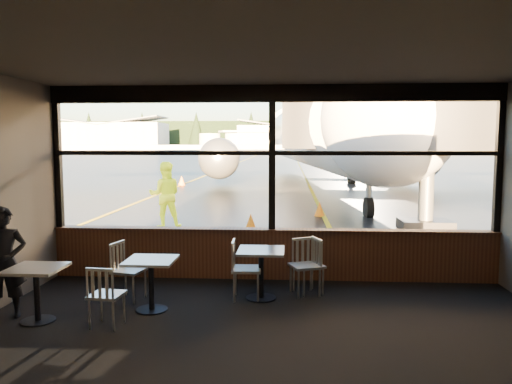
# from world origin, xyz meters

# --- Properties ---
(ground_plane) EXTENTS (520.00, 520.00, 0.00)m
(ground_plane) POSITION_xyz_m (0.00, 120.00, 0.00)
(ground_plane) COLOR black
(ground_plane) RESTS_ON ground
(carpet_floor) EXTENTS (8.00, 6.00, 0.01)m
(carpet_floor) POSITION_xyz_m (0.00, -3.00, 0.01)
(carpet_floor) COLOR black
(carpet_floor) RESTS_ON ground
(ceiling) EXTENTS (8.00, 6.00, 0.04)m
(ceiling) POSITION_xyz_m (0.00, -3.00, 3.50)
(ceiling) COLOR #38332D
(ceiling) RESTS_ON ground
(wall_back) EXTENTS (8.00, 0.04, 3.50)m
(wall_back) POSITION_xyz_m (0.00, -6.00, 1.75)
(wall_back) COLOR #4F483F
(wall_back) RESTS_ON ground
(window_sill) EXTENTS (8.00, 0.28, 0.90)m
(window_sill) POSITION_xyz_m (0.00, 0.00, 0.45)
(window_sill) COLOR #4E2817
(window_sill) RESTS_ON ground
(window_header) EXTENTS (8.00, 0.18, 0.30)m
(window_header) POSITION_xyz_m (0.00, 0.00, 3.35)
(window_header) COLOR black
(window_header) RESTS_ON ground
(mullion_left) EXTENTS (0.12, 0.12, 2.60)m
(mullion_left) POSITION_xyz_m (-3.95, 0.00, 2.20)
(mullion_left) COLOR black
(mullion_left) RESTS_ON ground
(mullion_centre) EXTENTS (0.12, 0.12, 2.60)m
(mullion_centre) POSITION_xyz_m (0.00, 0.00, 2.20)
(mullion_centre) COLOR black
(mullion_centre) RESTS_ON ground
(mullion_right) EXTENTS (0.12, 0.12, 2.60)m
(mullion_right) POSITION_xyz_m (3.95, 0.00, 2.20)
(mullion_right) COLOR black
(mullion_right) RESTS_ON ground
(window_transom) EXTENTS (8.00, 0.10, 0.08)m
(window_transom) POSITION_xyz_m (0.00, 0.00, 2.30)
(window_transom) COLOR black
(window_transom) RESTS_ON ground
(airliner) EXTENTS (35.10, 40.84, 11.64)m
(airliner) POSITION_xyz_m (1.83, 20.53, 5.82)
(airliner) COLOR white
(airliner) RESTS_ON ground_plane
(jet_bridge) EXTENTS (8.56, 10.47, 4.57)m
(jet_bridge) POSITION_xyz_m (3.60, 5.50, 2.28)
(jet_bridge) COLOR #272729
(jet_bridge) RESTS_ON ground_plane
(cafe_table_near) EXTENTS (0.73, 0.73, 0.80)m
(cafe_table_near) POSITION_xyz_m (-0.13, -1.20, 0.40)
(cafe_table_near) COLOR #9A938D
(cafe_table_near) RESTS_ON carpet_floor
(cafe_table_mid) EXTENTS (0.71, 0.71, 0.78)m
(cafe_table_mid) POSITION_xyz_m (-1.72, -1.86, 0.39)
(cafe_table_mid) COLOR gray
(cafe_table_mid) RESTS_ON carpet_floor
(cafe_table_left) EXTENTS (0.71, 0.71, 0.78)m
(cafe_table_left) POSITION_xyz_m (-3.17, -2.42, 0.39)
(cafe_table_left) COLOR #A9A49B
(cafe_table_left) RESTS_ON carpet_floor
(chair_near_e) EXTENTS (0.66, 0.66, 0.94)m
(chair_near_e) POSITION_xyz_m (0.57, -0.93, 0.47)
(chair_near_e) COLOR #A8A398
(chair_near_e) RESTS_ON carpet_floor
(chair_near_w) EXTENTS (0.54, 0.54, 0.96)m
(chair_near_w) POSITION_xyz_m (-0.36, -1.22, 0.48)
(chair_near_w) COLOR #BBB5A9
(chair_near_w) RESTS_ON carpet_floor
(chair_near_n) EXTENTS (0.67, 0.67, 0.91)m
(chair_near_n) POSITION_xyz_m (0.63, -0.85, 0.46)
(chair_near_n) COLOR #B6B0A4
(chair_near_n) RESTS_ON carpet_floor
(chair_mid_s) EXTENTS (0.52, 0.52, 0.87)m
(chair_mid_s) POSITION_xyz_m (-2.14, -2.53, 0.43)
(chair_mid_s) COLOR beige
(chair_mid_s) RESTS_ON carpet_floor
(chair_mid_w) EXTENTS (0.61, 0.61, 0.93)m
(chair_mid_w) POSITION_xyz_m (-2.21, -1.38, 0.47)
(chair_mid_w) COLOR #BBB7A9
(chair_mid_w) RESTS_ON carpet_floor
(passenger) EXTENTS (0.68, 0.58, 1.60)m
(passenger) POSITION_xyz_m (-3.70, -2.28, 0.80)
(passenger) COLOR black
(passenger) RESTS_ON carpet_floor
(ground_crew) EXTENTS (1.09, 0.94, 1.94)m
(ground_crew) POSITION_xyz_m (-3.31, 5.35, 0.97)
(ground_crew) COLOR #BFF219
(ground_crew) RESTS_ON ground_plane
(cone_nose) EXTENTS (0.35, 0.35, 0.49)m
(cone_nose) POSITION_xyz_m (1.35, 7.97, 0.25)
(cone_nose) COLOR #FA4907
(cone_nose) RESTS_ON ground_plane
(cone_wing) EXTENTS (0.41, 0.41, 0.57)m
(cone_wing) POSITION_xyz_m (-5.95, 19.82, 0.28)
(cone_wing) COLOR #FF5308
(cone_wing) RESTS_ON ground_plane
(hangar_left) EXTENTS (45.00, 18.00, 11.00)m
(hangar_left) POSITION_xyz_m (-70.00, 180.00, 5.50)
(hangar_left) COLOR silver
(hangar_left) RESTS_ON ground_plane
(hangar_mid) EXTENTS (38.00, 15.00, 10.00)m
(hangar_mid) POSITION_xyz_m (0.00, 185.00, 5.00)
(hangar_mid) COLOR silver
(hangar_mid) RESTS_ON ground_plane
(hangar_right) EXTENTS (50.00, 20.00, 12.00)m
(hangar_right) POSITION_xyz_m (60.00, 178.00, 6.00)
(hangar_right) COLOR silver
(hangar_right) RESTS_ON ground_plane
(fuel_tank_a) EXTENTS (8.00, 8.00, 6.00)m
(fuel_tank_a) POSITION_xyz_m (-30.00, 182.00, 3.00)
(fuel_tank_a) COLOR silver
(fuel_tank_a) RESTS_ON ground_plane
(fuel_tank_b) EXTENTS (8.00, 8.00, 6.00)m
(fuel_tank_b) POSITION_xyz_m (-20.00, 182.00, 3.00)
(fuel_tank_b) COLOR silver
(fuel_tank_b) RESTS_ON ground_plane
(fuel_tank_c) EXTENTS (8.00, 8.00, 6.00)m
(fuel_tank_c) POSITION_xyz_m (-10.00, 182.00, 3.00)
(fuel_tank_c) COLOR silver
(fuel_tank_c) RESTS_ON ground_plane
(treeline) EXTENTS (360.00, 3.00, 12.00)m
(treeline) POSITION_xyz_m (0.00, 210.00, 6.00)
(treeline) COLOR black
(treeline) RESTS_ON ground_plane
(cone_extra) EXTENTS (0.38, 0.38, 0.53)m
(cone_extra) POSITION_xyz_m (-0.75, 4.73, 0.26)
(cone_extra) COLOR orange
(cone_extra) RESTS_ON ground_plane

